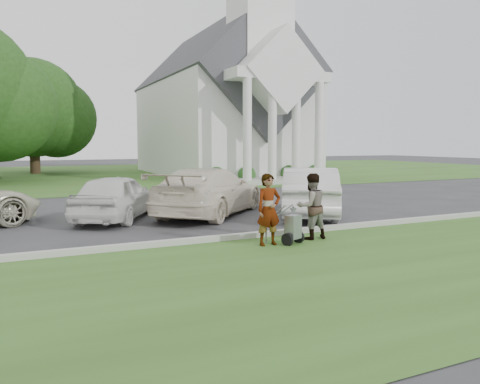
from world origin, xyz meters
TOP-DOWN VIEW (x-y plane):
  - ground at (0.00, 0.00)m, footprint 120.00×120.00m
  - grass_strip at (0.00, -3.00)m, footprint 80.00×7.00m
  - church_lawn at (0.00, 27.00)m, footprint 80.00×30.00m
  - curb at (0.00, 0.55)m, footprint 80.00×0.18m
  - church at (9.00, 23.11)m, footprint 9.19×19.00m
  - tree_back at (-4.01, 29.99)m, footprint 9.61×7.60m
  - striping_cart at (0.87, -0.52)m, footprint 0.78×1.11m
  - person_left at (0.29, -0.38)m, footprint 0.62×0.42m
  - person_right at (1.59, -0.20)m, footprint 0.81×0.64m
  - parking_meter_near at (0.31, -0.22)m, footprint 0.10×0.09m
  - car_b at (-2.27, 4.96)m, footprint 3.60×4.55m
  - car_c at (0.73, 4.61)m, footprint 5.44×5.51m
  - car_d at (3.73, 3.09)m, footprint 4.02×5.01m

SIDE VIEW (x-z plane):
  - ground at x=0.00m, z-range 0.00..0.00m
  - grass_strip at x=0.00m, z-range 0.00..0.01m
  - church_lawn at x=0.00m, z-range 0.00..0.01m
  - curb at x=0.00m, z-range 0.00..0.15m
  - striping_cart at x=0.87m, z-range -0.07..0.89m
  - car_b at x=-2.27m, z-range 0.00..1.45m
  - car_c at x=0.73m, z-range 0.00..1.60m
  - car_d at x=3.73m, z-range 0.00..1.60m
  - person_right at x=1.59m, z-range 0.00..1.65m
  - parking_meter_near at x=0.31m, z-range 0.17..1.49m
  - person_left at x=0.29m, z-range 0.00..1.69m
  - tree_back at x=-4.01m, z-range 0.28..9.17m
  - church at x=9.00m, z-range -6.11..17.99m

